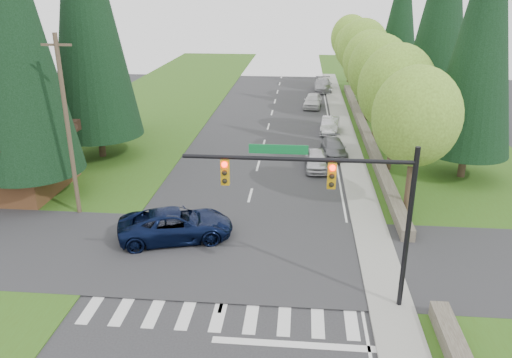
# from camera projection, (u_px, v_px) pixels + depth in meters

# --- Properties ---
(grass_east) EXTENTS (14.00, 110.00, 0.06)m
(grass_east) POSITION_uv_depth(u_px,v_px,m) (445.00, 176.00, 34.15)
(grass_east) COLOR #335416
(grass_east) RESTS_ON ground
(grass_west) EXTENTS (14.00, 110.00, 0.06)m
(grass_west) POSITION_uv_depth(u_px,v_px,m) (80.00, 165.00, 36.37)
(grass_west) COLOR #335416
(grass_west) RESTS_ON ground
(cross_street) EXTENTS (120.00, 8.00, 0.10)m
(cross_street) POSITION_uv_depth(u_px,v_px,m) (234.00, 255.00, 24.12)
(cross_street) COLOR #28282B
(cross_street) RESTS_ON ground
(sidewalk_east) EXTENTS (1.80, 80.00, 0.13)m
(sidewalk_east) POSITION_uv_depth(u_px,v_px,m) (353.00, 163.00, 36.52)
(sidewalk_east) COLOR gray
(sidewalk_east) RESTS_ON ground
(curb_east) EXTENTS (0.20, 80.00, 0.13)m
(curb_east) POSITION_uv_depth(u_px,v_px,m) (341.00, 163.00, 36.59)
(curb_east) COLOR gray
(curb_east) RESTS_ON ground
(stone_wall_north) EXTENTS (0.70, 40.00, 0.70)m
(stone_wall_north) POSITION_uv_depth(u_px,v_px,m) (365.00, 131.00, 43.70)
(stone_wall_north) COLOR #4C4438
(stone_wall_north) RESTS_ON ground
(traffic_signal) EXTENTS (8.70, 0.37, 6.80)m
(traffic_signal) POSITION_uv_depth(u_px,v_px,m) (335.00, 191.00, 18.70)
(traffic_signal) COLOR black
(traffic_signal) RESTS_ON ground
(brown_building) EXTENTS (8.40, 8.40, 5.40)m
(brown_building) POSITION_uv_depth(u_px,v_px,m) (8.00, 143.00, 30.78)
(brown_building) COLOR #4C2D19
(brown_building) RESTS_ON ground
(utility_pole) EXTENTS (1.60, 0.24, 10.00)m
(utility_pole) POSITION_uv_depth(u_px,v_px,m) (68.00, 126.00, 26.80)
(utility_pole) COLOR #473828
(utility_pole) RESTS_ON ground
(decid_tree_0) EXTENTS (4.80, 4.80, 8.37)m
(decid_tree_0) POSITION_uv_depth(u_px,v_px,m) (416.00, 117.00, 26.90)
(decid_tree_0) COLOR #38281C
(decid_tree_0) RESTS_ON ground
(decid_tree_1) EXTENTS (5.20, 5.20, 8.80)m
(decid_tree_1) POSITION_uv_depth(u_px,v_px,m) (397.00, 88.00, 33.32)
(decid_tree_1) COLOR #38281C
(decid_tree_1) RESTS_ON ground
(decid_tree_2) EXTENTS (5.00, 5.00, 8.82)m
(decid_tree_2) POSITION_uv_depth(u_px,v_px,m) (379.00, 70.00, 39.79)
(decid_tree_2) COLOR #38281C
(decid_tree_2) RESTS_ON ground
(decid_tree_3) EXTENTS (5.00, 5.00, 8.55)m
(decid_tree_3) POSITION_uv_depth(u_px,v_px,m) (370.00, 61.00, 46.38)
(decid_tree_3) COLOR #38281C
(decid_tree_3) RESTS_ON ground
(decid_tree_4) EXTENTS (5.40, 5.40, 9.18)m
(decid_tree_4) POSITION_uv_depth(u_px,v_px,m) (363.00, 48.00, 52.73)
(decid_tree_4) COLOR #38281C
(decid_tree_4) RESTS_ON ground
(decid_tree_5) EXTENTS (4.80, 4.80, 8.30)m
(decid_tree_5) POSITION_uv_depth(u_px,v_px,m) (355.00, 46.00, 59.44)
(decid_tree_5) COLOR #38281C
(decid_tree_5) RESTS_ON ground
(decid_tree_6) EXTENTS (5.20, 5.20, 8.86)m
(decid_tree_6) POSITION_uv_depth(u_px,v_px,m) (351.00, 38.00, 65.82)
(decid_tree_6) COLOR #38281C
(decid_tree_6) RESTS_ON ground
(conifer_w_a) EXTENTS (6.12, 6.12, 19.80)m
(conifer_w_a) POSITION_uv_depth(u_px,v_px,m) (7.00, 14.00, 26.92)
(conifer_w_a) COLOR #38281C
(conifer_w_a) RESTS_ON ground
(conifer_w_b) EXTENTS (5.44, 5.44, 17.80)m
(conifer_w_b) POSITION_uv_depth(u_px,v_px,m) (0.00, 27.00, 31.26)
(conifer_w_b) COLOR #38281C
(conifer_w_b) RESTS_ON ground
(conifer_w_c) EXTENTS (6.46, 6.46, 20.80)m
(conifer_w_c) POSITION_uv_depth(u_px,v_px,m) (85.00, 0.00, 34.09)
(conifer_w_c) COLOR #38281C
(conifer_w_c) RESTS_ON ground
(conifer_w_e) EXTENTS (5.78, 5.78, 18.80)m
(conifer_w_e) POSITION_uv_depth(u_px,v_px,m) (93.00, 11.00, 40.20)
(conifer_w_e) COLOR #38281C
(conifer_w_e) RESTS_ON ground
(conifer_e_a) EXTENTS (5.44, 5.44, 17.80)m
(conifer_e_a) POSITION_uv_depth(u_px,v_px,m) (484.00, 28.00, 30.55)
(conifer_e_a) COLOR #38281C
(conifer_e_a) RESTS_ON ground
(conifer_e_b) EXTENTS (6.12, 6.12, 19.80)m
(conifer_e_b) POSITION_uv_depth(u_px,v_px,m) (444.00, 4.00, 43.11)
(conifer_e_b) COLOR #38281C
(conifer_e_b) RESTS_ON ground
(conifer_e_c) EXTENTS (5.10, 5.10, 16.80)m
(conifer_e_c) POSITION_uv_depth(u_px,v_px,m) (401.00, 14.00, 56.74)
(conifer_e_c) COLOR #38281C
(conifer_e_c) RESTS_ON ground
(suv_navy) EXTENTS (6.29, 4.16, 1.60)m
(suv_navy) POSITION_uv_depth(u_px,v_px,m) (176.00, 225.00, 25.44)
(suv_navy) COLOR black
(suv_navy) RESTS_ON ground
(parked_car_a) EXTENTS (1.64, 3.92, 1.33)m
(parked_car_a) POSITION_uv_depth(u_px,v_px,m) (317.00, 160.00, 35.39)
(parked_car_a) COLOR silver
(parked_car_a) RESTS_ON ground
(parked_car_b) EXTENTS (2.07, 4.36, 1.23)m
(parked_car_b) POSITION_uv_depth(u_px,v_px,m) (334.00, 148.00, 38.16)
(parked_car_b) COLOR slate
(parked_car_b) RESTS_ON ground
(parked_car_c) EXTENTS (1.92, 4.28, 1.36)m
(parked_car_c) POSITION_uv_depth(u_px,v_px,m) (330.00, 125.00, 44.21)
(parked_car_c) COLOR #B8B7BD
(parked_car_c) RESTS_ON ground
(parked_car_d) EXTENTS (2.19, 4.53, 1.49)m
(parked_car_d) POSITION_uv_depth(u_px,v_px,m) (313.00, 101.00, 53.52)
(parked_car_d) COLOR silver
(parked_car_d) RESTS_ON ground
(parked_car_e) EXTENTS (2.20, 5.25, 1.51)m
(parked_car_e) POSITION_uv_depth(u_px,v_px,m) (323.00, 85.00, 61.84)
(parked_car_e) COLOR #9A9A9E
(parked_car_e) RESTS_ON ground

